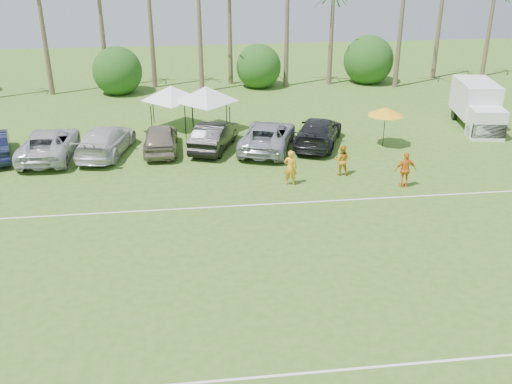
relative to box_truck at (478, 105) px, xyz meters
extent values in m
cube|color=white|center=(-19.38, -22.55, -1.62)|extent=(80.00, 0.10, 0.01)
cube|color=white|center=(-19.38, -10.55, -1.62)|extent=(80.00, 0.10, 0.01)
cone|color=brown|center=(-31.38, 13.45, 3.37)|extent=(0.44, 0.44, 10.00)
cone|color=brown|center=(-27.38, 13.45, 3.87)|extent=(0.44, 0.44, 11.00)
cone|color=brown|center=(-23.38, 13.45, 2.37)|extent=(0.44, 0.44, 8.00)
cone|color=brown|center=(-19.38, 13.45, 2.87)|extent=(0.44, 0.44, 9.00)
cone|color=brown|center=(-15.38, 13.45, 3.37)|extent=(0.44, 0.44, 10.00)
cone|color=brown|center=(-11.38, 13.45, 3.87)|extent=(0.44, 0.44, 11.00)
cone|color=brown|center=(-6.38, 13.45, 2.37)|extent=(0.44, 0.44, 8.00)
cone|color=brown|center=(-1.38, 13.45, 2.87)|extent=(0.44, 0.44, 9.00)
cone|color=brown|center=(3.62, 13.45, 3.37)|extent=(0.44, 0.44, 10.00)
cone|color=brown|center=(7.62, 13.45, 3.87)|extent=(0.44, 0.44, 11.00)
cylinder|color=brown|center=(-25.38, 14.45, -0.93)|extent=(0.30, 0.30, 1.40)
sphere|color=#184613|center=(-25.38, 14.45, 0.17)|extent=(4.00, 4.00, 4.00)
cylinder|color=brown|center=(-13.38, 14.45, -0.93)|extent=(0.30, 0.30, 1.40)
sphere|color=#184613|center=(-13.38, 14.45, 0.17)|extent=(4.00, 4.00, 4.00)
cylinder|color=brown|center=(-3.38, 14.45, -0.93)|extent=(0.30, 0.30, 1.40)
sphere|color=#184613|center=(-3.38, 14.45, 0.17)|extent=(4.00, 4.00, 4.00)
imported|color=orange|center=(-14.50, -8.23, -0.67)|extent=(0.82, 0.67, 1.93)
imported|color=orange|center=(-11.43, -7.22, -0.77)|extent=(0.97, 0.84, 1.72)
imported|color=orange|center=(-8.56, -9.28, -0.67)|extent=(1.13, 0.47, 1.92)
cube|color=white|center=(0.13, 0.73, 0.26)|extent=(3.02, 4.59, 2.31)
cube|color=white|center=(-0.39, -2.18, -0.66)|extent=(2.39, 2.01, 1.94)
cube|color=black|center=(-0.52, -2.86, -0.94)|extent=(2.14, 0.65, 0.92)
cube|color=#E5590C|center=(1.28, 0.52, -0.15)|extent=(0.28, 1.46, 0.83)
cylinder|color=black|center=(-1.27, -1.83, -1.21)|extent=(0.42, 0.87, 0.83)
cylinder|color=black|center=(0.55, -2.16, -1.21)|extent=(0.42, 0.87, 0.83)
cylinder|color=black|center=(-0.58, 1.98, -1.21)|extent=(0.42, 0.87, 0.83)
cylinder|color=black|center=(1.24, 1.66, -1.21)|extent=(0.42, 0.87, 0.83)
cylinder|color=black|center=(-22.15, 1.24, -0.65)|extent=(0.06, 0.06, 1.96)
cylinder|color=black|center=(-19.42, 1.24, -0.65)|extent=(0.06, 0.06, 1.96)
cylinder|color=black|center=(-22.15, 3.97, -0.65)|extent=(0.06, 0.06, 1.96)
cylinder|color=black|center=(-19.42, 3.97, -0.65)|extent=(0.06, 0.06, 1.96)
pyramid|color=white|center=(-20.78, 2.61, 1.30)|extent=(4.23, 4.23, 0.98)
cylinder|color=black|center=(-19.93, 0.06, -0.60)|extent=(0.06, 0.06, 2.06)
cylinder|color=black|center=(-17.03, 0.06, -0.60)|extent=(0.06, 0.06, 2.06)
cylinder|color=black|center=(-19.93, 2.96, -0.60)|extent=(0.06, 0.06, 2.06)
cylinder|color=black|center=(-17.03, 2.96, -0.60)|extent=(0.06, 0.06, 2.06)
pyramid|color=white|center=(-18.48, 1.51, 1.47)|extent=(4.46, 4.46, 1.03)
cylinder|color=black|center=(-7.59, -2.94, -0.49)|extent=(0.05, 0.05, 2.27)
cone|color=#F5AC19|center=(-7.59, -2.94, 0.64)|extent=(2.27, 2.27, 0.52)
imported|color=#B6B7BA|center=(-28.05, -2.38, -0.77)|extent=(2.93, 6.22, 1.72)
imported|color=silver|center=(-24.76, -2.21, -0.77)|extent=(3.58, 6.29, 1.72)
imported|color=gray|center=(-21.47, -2.12, -0.77)|extent=(2.06, 5.06, 1.72)
imported|color=black|center=(-18.19, -2.08, -0.77)|extent=(3.49, 5.53, 1.72)
imported|color=#9598A1|center=(-14.90, -2.56, -0.77)|extent=(4.65, 6.77, 1.72)
imported|color=black|center=(-11.61, -2.15, -0.77)|extent=(4.48, 6.40, 1.72)
camera|label=1|loc=(-19.79, -35.80, 10.50)|focal=40.00mm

